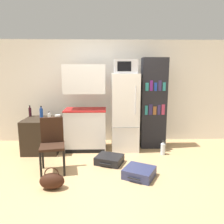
{
  "coord_description": "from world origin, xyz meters",
  "views": [
    {
      "loc": [
        0.11,
        -3.29,
        1.69
      ],
      "look_at": [
        0.22,
        0.85,
        0.92
      ],
      "focal_mm": 35.0,
      "sensor_mm": 36.0,
      "label": 1
    }
  ],
  "objects_px": {
    "handbag": "(52,181)",
    "bowl": "(58,116)",
    "refrigerator": "(125,112)",
    "bottle_wine_dark": "(30,112)",
    "bookshelf": "(153,104)",
    "suitcase_small_flat": "(109,160)",
    "bottle_milk_white": "(49,116)",
    "microwave": "(125,67)",
    "water_bottle_front": "(163,149)",
    "side_table": "(42,135)",
    "suitcase_large_flat": "(139,173)",
    "bottle_blue_soda": "(41,113)",
    "chair": "(52,140)",
    "kitchen_hutch": "(85,112)"
  },
  "relations": [
    {
      "from": "bottle_wine_dark",
      "to": "water_bottle_front",
      "type": "height_order",
      "value": "bottle_wine_dark"
    },
    {
      "from": "microwave",
      "to": "bottle_milk_white",
      "type": "bearing_deg",
      "value": -174.56
    },
    {
      "from": "suitcase_large_flat",
      "to": "bowl",
      "type": "bearing_deg",
      "value": 165.58
    },
    {
      "from": "bookshelf",
      "to": "suitcase_small_flat",
      "type": "xyz_separation_m",
      "value": [
        -0.99,
        -0.9,
        -0.92
      ]
    },
    {
      "from": "side_table",
      "to": "bookshelf",
      "type": "xyz_separation_m",
      "value": [
        2.4,
        0.21,
        0.64
      ]
    },
    {
      "from": "side_table",
      "to": "bowl",
      "type": "height_order",
      "value": "bowl"
    },
    {
      "from": "kitchen_hutch",
      "to": "water_bottle_front",
      "type": "bearing_deg",
      "value": -13.29
    },
    {
      "from": "bottle_wine_dark",
      "to": "suitcase_large_flat",
      "type": "relative_size",
      "value": 0.41
    },
    {
      "from": "side_table",
      "to": "chair",
      "type": "height_order",
      "value": "chair"
    },
    {
      "from": "bookshelf",
      "to": "suitcase_small_flat",
      "type": "distance_m",
      "value": 1.62
    },
    {
      "from": "bottle_blue_soda",
      "to": "suitcase_small_flat",
      "type": "relative_size",
      "value": 0.43
    },
    {
      "from": "bottle_milk_white",
      "to": "refrigerator",
      "type": "bearing_deg",
      "value": 5.49
    },
    {
      "from": "refrigerator",
      "to": "bottle_wine_dark",
      "type": "xyz_separation_m",
      "value": [
        -2.09,
        0.18,
        -0.01
      ]
    },
    {
      "from": "kitchen_hutch",
      "to": "suitcase_small_flat",
      "type": "distance_m",
      "value": 1.21
    },
    {
      "from": "handbag",
      "to": "bowl",
      "type": "bearing_deg",
      "value": 98.94
    },
    {
      "from": "chair",
      "to": "bowl",
      "type": "bearing_deg",
      "value": 86.65
    },
    {
      "from": "microwave",
      "to": "bottle_milk_white",
      "type": "height_order",
      "value": "microwave"
    },
    {
      "from": "kitchen_hutch",
      "to": "bowl",
      "type": "relative_size",
      "value": 14.63
    },
    {
      "from": "bowl",
      "to": "water_bottle_front",
      "type": "distance_m",
      "value": 2.38
    },
    {
      "from": "suitcase_large_flat",
      "to": "suitcase_small_flat",
      "type": "relative_size",
      "value": 1.04
    },
    {
      "from": "microwave",
      "to": "bowl",
      "type": "relative_size",
      "value": 3.79
    },
    {
      "from": "bookshelf",
      "to": "handbag",
      "type": "relative_size",
      "value": 5.49
    },
    {
      "from": "bottle_blue_soda",
      "to": "refrigerator",
      "type": "bearing_deg",
      "value": -1.77
    },
    {
      "from": "microwave",
      "to": "suitcase_large_flat",
      "type": "bearing_deg",
      "value": -84.55
    },
    {
      "from": "kitchen_hutch",
      "to": "chair",
      "type": "distance_m",
      "value": 1.17
    },
    {
      "from": "side_table",
      "to": "handbag",
      "type": "distance_m",
      "value": 1.69
    },
    {
      "from": "bottle_blue_soda",
      "to": "bookshelf",
      "type": "bearing_deg",
      "value": 1.68
    },
    {
      "from": "bowl",
      "to": "bottle_milk_white",
      "type": "bearing_deg",
      "value": -107.07
    },
    {
      "from": "kitchen_hutch",
      "to": "handbag",
      "type": "height_order",
      "value": "kitchen_hutch"
    },
    {
      "from": "water_bottle_front",
      "to": "suitcase_small_flat",
      "type": "bearing_deg",
      "value": -159.78
    },
    {
      "from": "bowl",
      "to": "water_bottle_front",
      "type": "bearing_deg",
      "value": -13.39
    },
    {
      "from": "bottle_wine_dark",
      "to": "suitcase_large_flat",
      "type": "height_order",
      "value": "bottle_wine_dark"
    },
    {
      "from": "side_table",
      "to": "bookshelf",
      "type": "distance_m",
      "value": 2.5
    },
    {
      "from": "refrigerator",
      "to": "kitchen_hutch",
      "type": "bearing_deg",
      "value": 178.89
    },
    {
      "from": "microwave",
      "to": "suitcase_large_flat",
      "type": "relative_size",
      "value": 0.78
    },
    {
      "from": "side_table",
      "to": "microwave",
      "type": "height_order",
      "value": "microwave"
    },
    {
      "from": "refrigerator",
      "to": "bookshelf",
      "type": "xyz_separation_m",
      "value": [
        0.64,
        0.13,
        0.17
      ]
    },
    {
      "from": "microwave",
      "to": "bottle_wine_dark",
      "type": "bearing_deg",
      "value": 175.13
    },
    {
      "from": "microwave",
      "to": "suitcase_small_flat",
      "type": "relative_size",
      "value": 0.81
    },
    {
      "from": "kitchen_hutch",
      "to": "bottle_wine_dark",
      "type": "relative_size",
      "value": 7.4
    },
    {
      "from": "bottle_milk_white",
      "to": "suitcase_large_flat",
      "type": "distance_m",
      "value": 2.19
    },
    {
      "from": "handbag",
      "to": "chair",
      "type": "bearing_deg",
      "value": 101.36
    },
    {
      "from": "bottle_blue_soda",
      "to": "chair",
      "type": "bearing_deg",
      "value": -65.85
    },
    {
      "from": "side_table",
      "to": "bottle_wine_dark",
      "type": "xyz_separation_m",
      "value": [
        -0.32,
        0.25,
        0.46
      ]
    },
    {
      "from": "refrigerator",
      "to": "chair",
      "type": "distance_m",
      "value": 1.69
    },
    {
      "from": "bookshelf",
      "to": "bowl",
      "type": "relative_size",
      "value": 15.83
    },
    {
      "from": "refrigerator",
      "to": "bottle_milk_white",
      "type": "xyz_separation_m",
      "value": [
        -1.58,
        -0.15,
        -0.05
      ]
    },
    {
      "from": "microwave",
      "to": "water_bottle_front",
      "type": "relative_size",
      "value": 1.61
    },
    {
      "from": "microwave",
      "to": "suitcase_large_flat",
      "type": "xyz_separation_m",
      "value": [
        0.13,
        -1.32,
        -1.71
      ]
    },
    {
      "from": "kitchen_hutch",
      "to": "bottle_blue_soda",
      "type": "xyz_separation_m",
      "value": [
        -0.95,
        0.04,
        -0.02
      ]
    }
  ]
}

